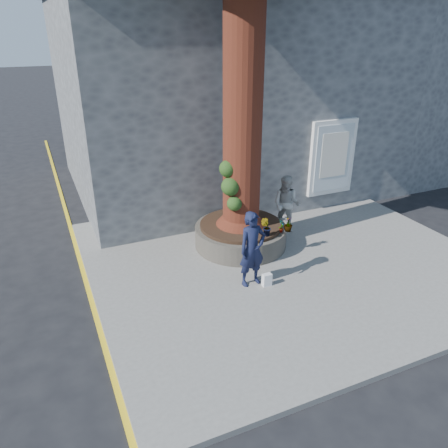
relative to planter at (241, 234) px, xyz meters
name	(u,v)px	position (x,y,z in m)	size (l,w,h in m)	color
ground	(247,297)	(-0.80, -2.00, -0.41)	(120.00, 120.00, 0.00)	black
pavement	(284,259)	(0.70, -1.00, -0.35)	(9.00, 8.00, 0.12)	slate
yellow_line	(93,305)	(-3.85, -1.00, -0.41)	(0.10, 30.00, 0.01)	yellow
stone_shop	(220,91)	(1.70, 5.20, 2.75)	(10.30, 8.30, 6.30)	#4E5053
neighbour_shop	(400,84)	(9.70, 5.20, 2.59)	(6.00, 8.00, 6.00)	#4E5053
planter	(241,234)	(0.00, 0.00, 0.00)	(2.30, 2.30, 0.60)	black
man	(252,249)	(-0.57, -1.72, 0.54)	(0.61, 0.40, 1.67)	#121733
woman	(286,204)	(1.48, 0.27, 0.48)	(0.75, 0.59, 1.55)	#B9B7B1
shopping_bag	(267,280)	(-0.31, -1.94, -0.15)	(0.20, 0.12, 0.28)	white
plant_a	(281,226)	(0.66, -0.85, 0.47)	(0.17, 0.11, 0.32)	gray
plant_b	(266,227)	(0.24, -0.85, 0.52)	(0.23, 0.23, 0.42)	gray
plant_c	(288,224)	(0.85, -0.85, 0.49)	(0.21, 0.21, 0.37)	gray
plant_d	(255,200)	(0.85, 0.85, 0.48)	(0.31, 0.27, 0.34)	gray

